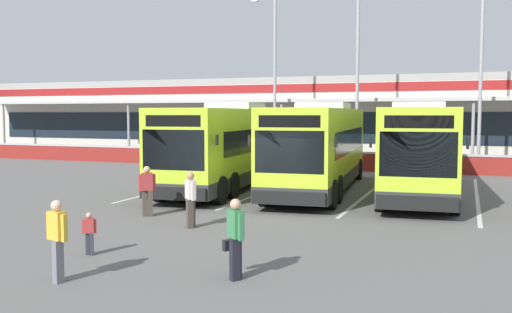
# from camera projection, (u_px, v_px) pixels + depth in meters

# --- Properties ---
(ground_plane) EXTENTS (200.00, 200.00, 0.00)m
(ground_plane) POSITION_uv_depth(u_px,v_px,m) (279.00, 212.00, 18.88)
(ground_plane) COLOR #605E5B
(terminal_building) EXTENTS (70.00, 13.00, 6.00)m
(terminal_building) POSITION_uv_depth(u_px,v_px,m) (387.00, 117.00, 43.75)
(terminal_building) COLOR beige
(terminal_building) RESTS_ON ground
(red_barrier_wall) EXTENTS (60.00, 0.40, 1.10)m
(red_barrier_wall) POSITION_uv_depth(u_px,v_px,m) (358.00, 161.00, 32.36)
(red_barrier_wall) COLOR maroon
(red_barrier_wall) RESTS_ON ground
(coach_bus_leftmost) EXTENTS (3.72, 12.31, 3.78)m
(coach_bus_leftmost) POSITION_uv_depth(u_px,v_px,m) (229.00, 147.00, 25.06)
(coach_bus_leftmost) COLOR #B7DB2D
(coach_bus_leftmost) RESTS_ON ground
(coach_bus_left_centre) EXTENTS (3.72, 12.31, 3.78)m
(coach_bus_left_centre) POSITION_uv_depth(u_px,v_px,m) (320.00, 149.00, 24.00)
(coach_bus_left_centre) COLOR #B7DB2D
(coach_bus_left_centre) RESTS_ON ground
(coach_bus_centre) EXTENTS (3.72, 12.31, 3.78)m
(coach_bus_centre) POSITION_uv_depth(u_px,v_px,m) (417.00, 151.00, 22.94)
(coach_bus_centre) COLOR #B7DB2D
(coach_bus_centre) RESTS_ON ground
(bay_stripe_far_west) EXTENTS (0.14, 13.00, 0.01)m
(bay_stripe_far_west) POSITION_uv_depth(u_px,v_px,m) (193.00, 183.00, 26.69)
(bay_stripe_far_west) COLOR silver
(bay_stripe_far_west) RESTS_ON ground
(bay_stripe_west) EXTENTS (0.14, 13.00, 0.01)m
(bay_stripe_west) POSITION_uv_depth(u_px,v_px,m) (276.00, 187.00, 25.21)
(bay_stripe_west) COLOR silver
(bay_stripe_west) RESTS_ON ground
(bay_stripe_mid_west) EXTENTS (0.14, 13.00, 0.01)m
(bay_stripe_mid_west) POSITION_uv_depth(u_px,v_px,m) (371.00, 192.00, 23.74)
(bay_stripe_mid_west) COLOR silver
(bay_stripe_mid_west) RESTS_ON ground
(bay_stripe_centre) EXTENTS (0.14, 13.00, 0.01)m
(bay_stripe_centre) POSITION_uv_depth(u_px,v_px,m) (477.00, 197.00, 22.26)
(bay_stripe_centre) COLOR silver
(bay_stripe_centre) RESTS_ON ground
(pedestrian_with_handbag) EXTENTS (0.59, 0.55, 1.62)m
(pedestrian_with_handbag) POSITION_uv_depth(u_px,v_px,m) (235.00, 237.00, 11.18)
(pedestrian_with_handbag) COLOR black
(pedestrian_with_handbag) RESTS_ON ground
(pedestrian_in_dark_coat) EXTENTS (0.47, 0.42, 1.62)m
(pedestrian_in_dark_coat) POSITION_uv_depth(u_px,v_px,m) (147.00, 189.00, 18.03)
(pedestrian_in_dark_coat) COLOR #4C4238
(pedestrian_in_dark_coat) RESTS_ON ground
(pedestrian_child) EXTENTS (0.31, 0.23, 1.00)m
(pedestrian_child) POSITION_uv_depth(u_px,v_px,m) (89.00, 232.00, 13.10)
(pedestrian_child) COLOR #33333D
(pedestrian_child) RESTS_ON ground
(pedestrian_near_bin) EXTENTS (0.54, 0.36, 1.62)m
(pedestrian_near_bin) POSITION_uv_depth(u_px,v_px,m) (57.00, 238.00, 10.99)
(pedestrian_near_bin) COLOR slate
(pedestrian_near_bin) RESTS_ON ground
(pedestrian_approaching_bus) EXTENTS (0.47, 0.42, 1.62)m
(pedestrian_approaching_bus) POSITION_uv_depth(u_px,v_px,m) (191.00, 198.00, 16.21)
(pedestrian_approaching_bus) COLOR #4C4238
(pedestrian_approaching_bus) RESTS_ON ground
(lamp_post_west) EXTENTS (3.24, 0.28, 11.00)m
(lamp_post_west) POSITION_uv_depth(u_px,v_px,m) (275.00, 68.00, 36.79)
(lamp_post_west) COLOR #9E9EA3
(lamp_post_west) RESTS_ON ground
(lamp_post_centre) EXTENTS (3.24, 0.28, 11.00)m
(lamp_post_centre) POSITION_uv_depth(u_px,v_px,m) (358.00, 64.00, 34.04)
(lamp_post_centre) COLOR #9E9EA3
(lamp_post_centre) RESTS_ON ground
(lamp_post_east) EXTENTS (3.24, 0.28, 11.00)m
(lamp_post_east) POSITION_uv_depth(u_px,v_px,m) (481.00, 60.00, 31.55)
(lamp_post_east) COLOR #9E9EA3
(lamp_post_east) RESTS_ON ground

